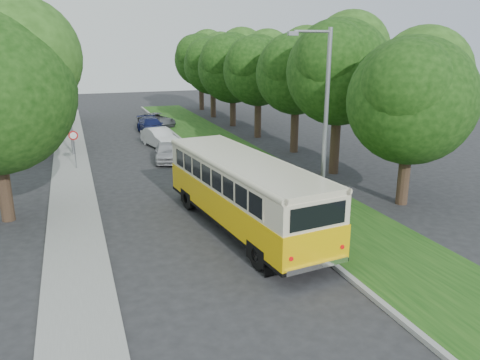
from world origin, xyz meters
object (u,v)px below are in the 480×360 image
object	(u,v)px
car_silver	(166,152)
car_blue	(151,126)
vintage_bus	(243,194)
lamppost_far	(66,96)
car_white	(160,138)
lamppost_near	(323,130)
car_grey	(157,120)

from	to	relation	value
car_silver	car_blue	xyz separation A→B (m)	(0.76, 10.39, 0.04)
vintage_bus	lamppost_far	bearing A→B (deg)	104.85
car_white	car_blue	distance (m)	5.79
lamppost_far	vintage_bus	world-z (taller)	lamppost_far
lamppost_near	car_silver	bearing A→B (deg)	101.73
lamppost_near	car_blue	xyz separation A→B (m)	(-2.31, 25.19, -3.71)
car_blue	car_grey	size ratio (longest dim) A/B	1.04
lamppost_near	car_white	size ratio (longest dim) A/B	1.88
car_white	car_blue	xyz separation A→B (m)	(0.33, 5.78, -0.04)
car_blue	car_silver	bearing A→B (deg)	-97.46
lamppost_near	lamppost_far	bearing A→B (deg)	115.71
vintage_bus	car_grey	distance (m)	26.65
car_blue	lamppost_near	bearing A→B (deg)	-88.03
car_silver	car_grey	bearing A→B (deg)	92.62
car_white	lamppost_far	bearing A→B (deg)	175.84
car_silver	car_white	size ratio (longest dim) A/B	0.85
lamppost_near	lamppost_far	distance (m)	20.53
car_grey	car_white	bearing A→B (deg)	-118.36
lamppost_near	lamppost_far	xyz separation A→B (m)	(-8.91, 18.50, -0.25)
vintage_bus	lamppost_near	bearing A→B (deg)	-46.70
lamppost_near	car_grey	world-z (taller)	lamppost_near
car_white	car_grey	size ratio (longest dim) A/B	0.97
vintage_bus	car_white	distance (m)	17.42
vintage_bus	car_white	bearing A→B (deg)	84.11
lamppost_far	car_white	world-z (taller)	lamppost_far
lamppost_near	car_silver	distance (m)	15.58
car_grey	vintage_bus	bearing A→B (deg)	-112.07
car_white	car_blue	size ratio (longest dim) A/B	0.93
car_grey	lamppost_near	bearing A→B (deg)	-107.10
lamppost_near	car_white	xyz separation A→B (m)	(-2.64, 19.41, -3.67)
lamppost_near	lamppost_far	world-z (taller)	lamppost_near
car_blue	vintage_bus	bearing A→B (deg)	-93.47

